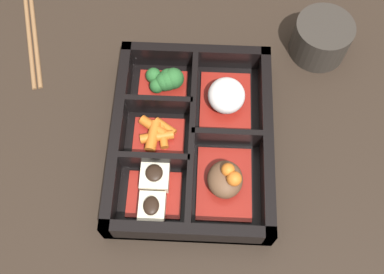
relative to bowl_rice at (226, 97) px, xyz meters
name	(u,v)px	position (x,y,z in m)	size (l,w,h in m)	color
ground_plane	(192,144)	(0.06, -0.05, -0.03)	(3.00, 3.00, 0.00)	black
bento_base	(192,143)	(0.06, -0.05, -0.03)	(0.27, 0.21, 0.01)	black
bento_rim	(191,137)	(0.06, -0.05, -0.01)	(0.27, 0.21, 0.05)	black
bowl_rice	(226,97)	(0.00, 0.00, 0.00)	(0.10, 0.07, 0.05)	maroon
bowl_stew	(225,180)	(0.12, 0.00, 0.00)	(0.10, 0.07, 0.05)	maroon
bowl_greens	(166,81)	(-0.03, -0.09, 0.00)	(0.06, 0.07, 0.04)	maroon
bowl_carrots	(158,134)	(0.06, -0.09, -0.01)	(0.06, 0.07, 0.02)	maroon
bowl_tofu	(154,193)	(0.14, -0.09, -0.01)	(0.08, 0.07, 0.03)	maroon
tea_cup	(321,38)	(-0.11, 0.14, 0.00)	(0.09, 0.09, 0.06)	#2D2823
chopsticks	(31,28)	(-0.13, -0.31, -0.03)	(0.22, 0.08, 0.01)	brown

